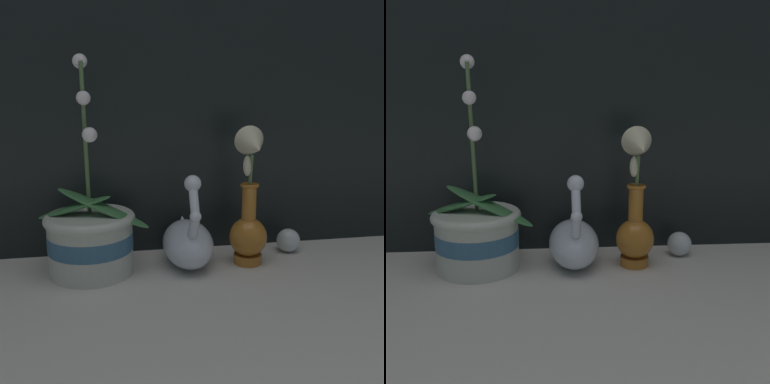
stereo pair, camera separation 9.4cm
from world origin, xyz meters
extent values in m
plane|color=beige|center=(0.00, 0.00, 0.00)|extent=(2.80, 2.80, 0.00)
cylinder|color=beige|center=(-0.19, 0.10, 0.06)|extent=(0.17, 0.17, 0.12)
cylinder|color=#386689|center=(-0.19, 0.10, 0.07)|extent=(0.17, 0.17, 0.03)
torus|color=beige|center=(-0.19, 0.10, 0.12)|extent=(0.19, 0.19, 0.02)
cylinder|color=#4C6B3D|center=(-0.19, 0.10, 0.28)|extent=(0.01, 0.03, 0.30)
ellipsoid|color=#38703D|center=(-0.17, 0.09, 0.14)|extent=(0.20, 0.10, 0.09)
ellipsoid|color=#38703D|center=(-0.22, 0.10, 0.14)|extent=(0.16, 0.08, 0.06)
sphere|color=white|center=(-0.20, 0.10, 0.43)|extent=(0.03, 0.03, 0.03)
sphere|color=white|center=(-0.19, 0.08, 0.36)|extent=(0.03, 0.03, 0.03)
sphere|color=white|center=(-0.18, 0.06, 0.29)|extent=(0.03, 0.03, 0.03)
ellipsoid|color=silver|center=(0.01, 0.10, 0.05)|extent=(0.11, 0.18, 0.10)
cone|color=silver|center=(0.01, 0.17, 0.06)|extent=(0.05, 0.07, 0.08)
cylinder|color=silver|center=(0.01, 0.03, 0.10)|extent=(0.02, 0.06, 0.07)
sphere|color=silver|center=(0.01, 0.01, 0.13)|extent=(0.02, 0.02, 0.02)
cylinder|color=silver|center=(0.01, 0.03, 0.16)|extent=(0.02, 0.05, 0.07)
sphere|color=silver|center=(0.01, 0.04, 0.19)|extent=(0.03, 0.03, 0.03)
cylinder|color=#B26B23|center=(0.14, 0.09, 0.01)|extent=(0.06, 0.06, 0.02)
ellipsoid|color=#B26B23|center=(0.14, 0.09, 0.06)|extent=(0.08, 0.08, 0.09)
cylinder|color=#B26B23|center=(0.14, 0.09, 0.14)|extent=(0.03, 0.03, 0.08)
torus|color=#B26B23|center=(0.14, 0.09, 0.18)|extent=(0.04, 0.04, 0.01)
cylinder|color=#567A47|center=(0.14, 0.08, 0.21)|extent=(0.01, 0.02, 0.07)
cone|color=beige|center=(0.14, 0.07, 0.26)|extent=(0.06, 0.08, 0.07)
ellipsoid|color=beige|center=(0.13, 0.09, 0.22)|extent=(0.02, 0.02, 0.04)
sphere|color=silver|center=(0.25, 0.14, 0.03)|extent=(0.06, 0.06, 0.06)
camera|label=1|loc=(-0.14, -0.80, 0.38)|focal=42.00mm
camera|label=2|loc=(-0.05, -0.82, 0.38)|focal=42.00mm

